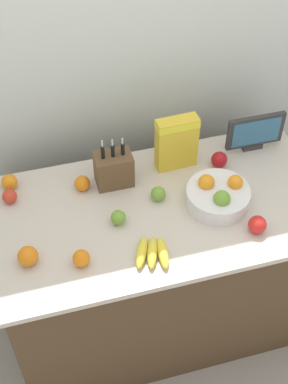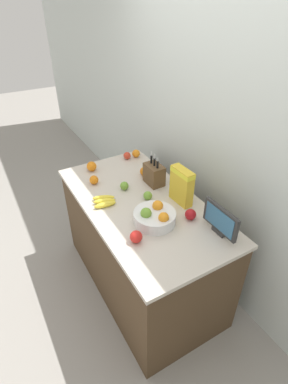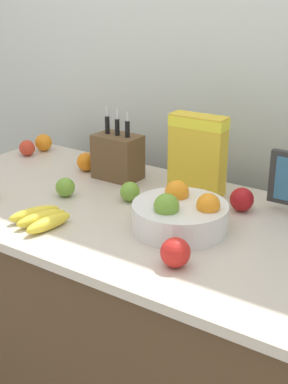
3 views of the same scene
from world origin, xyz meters
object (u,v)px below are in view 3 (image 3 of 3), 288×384
knife_block (118,156)px  apple_rightmost (130,192)px  orange_mid_left (44,143)px  apple_near_bananas (175,252)px  orange_front_left (86,162)px  apple_rear (242,199)px  apple_by_knife_block (65,187)px  apple_front (27,148)px  cereal_box (197,151)px  banana_bunch (41,218)px  fruit_bowl (180,214)px

knife_block → apple_rightmost: knife_block is taller
knife_block → orange_mid_left: 0.50m
apple_near_bananas → orange_front_left: (-0.70, 0.46, -0.00)m
knife_block → apple_rear: knife_block is taller
apple_rightmost → apple_by_knife_block: 0.24m
apple_by_knife_block → apple_rear: size_ratio=0.86×
apple_near_bananas → apple_front: bearing=155.6°
orange_front_left → knife_block: bearing=1.4°
cereal_box → orange_front_left: (-0.48, -0.04, -0.12)m
knife_block → apple_rightmost: size_ratio=3.96×
orange_mid_left → orange_front_left: bearing=-16.9°
banana_bunch → apple_rightmost: (0.12, 0.31, 0.01)m
apple_rightmost → banana_bunch: bearing=-110.8°
orange_mid_left → apple_near_bananas: bearing=-28.7°
cereal_box → banana_bunch: bearing=-119.8°
apple_by_knife_block → knife_block: bearing=80.6°
knife_block → fruit_bowl: knife_block is taller
apple_by_knife_block → apple_front: bearing=150.2°
fruit_bowl → cereal_box: bearing=110.0°
banana_bunch → apple_by_knife_block: (-0.10, 0.22, 0.01)m
apple_near_bananas → orange_front_left: 0.84m
apple_front → apple_near_bananas: bearing=-24.4°
orange_mid_left → banana_bunch: bearing=-46.6°
orange_mid_left → apple_front: bearing=-95.6°
apple_rear → orange_front_left: 0.69m
apple_front → orange_front_left: orange_front_left is taller
apple_by_knife_block → apple_near_bananas: 0.62m
apple_by_knife_block → apple_near_bananas: apple_near_bananas is taller
cereal_box → orange_front_left: cereal_box is taller
apple_rightmost → orange_mid_left: (-0.66, 0.26, 0.00)m
apple_rightmost → apple_near_bananas: bearing=-39.7°
banana_bunch → apple_near_bananas: size_ratio=2.39×
fruit_bowl → apple_front: fruit_bowl is taller
cereal_box → apple_by_knife_block: bearing=-143.2°
apple_near_bananas → apple_by_knife_block: bearing=160.2°
banana_bunch → orange_front_left: bearing=114.1°
fruit_bowl → apple_near_bananas: (0.11, -0.21, -0.01)m
cereal_box → banana_bunch: (-0.27, -0.52, -0.13)m
banana_bunch → apple_by_knife_block: bearing=113.6°
apple_rear → apple_near_bananas: bearing=-88.9°
cereal_box → apple_rear: cereal_box is taller
banana_bunch → orange_mid_left: bearing=133.4°
cereal_box → apple_front: bearing=-179.8°
apple_near_bananas → apple_rightmost: bearing=140.3°
apple_near_bananas → orange_front_left: apple_near_bananas is taller
orange_mid_left → cereal_box: bearing=-4.0°
orange_mid_left → apple_rear: bearing=-6.7°
cereal_box → apple_near_bananas: size_ratio=3.45×
banana_bunch → apple_rear: size_ratio=2.47×
banana_bunch → apple_front: apple_front is taller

